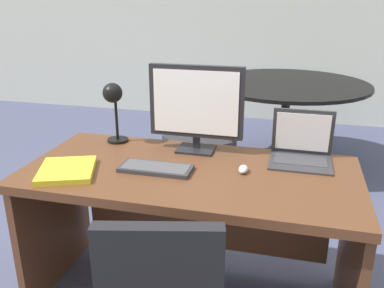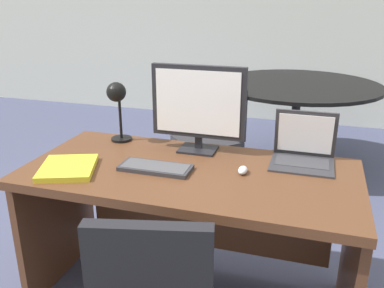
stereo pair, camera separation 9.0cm
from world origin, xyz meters
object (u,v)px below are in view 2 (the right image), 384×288
at_px(desk, 192,203).
at_px(meeting_chair_near, 212,147).
at_px(monitor, 198,105).
at_px(meeting_table, 296,104).
at_px(laptop, 304,147).
at_px(keyboard, 156,168).
at_px(book, 68,168).
at_px(mouse, 243,170).
at_px(desk_lamp, 117,100).

height_order(desk, meeting_chair_near, meeting_chair_near).
distance_m(monitor, meeting_table, 1.90).
height_order(desk, laptop, laptop).
distance_m(laptop, meeting_table, 1.81).
xyz_separation_m(keyboard, book, (-0.40, -0.13, 0.00)).
distance_m(desk, monitor, 0.52).
bearing_deg(book, monitor, 40.55).
height_order(desk, keyboard, keyboard).
xyz_separation_m(book, meeting_chair_near, (0.31, 1.63, -0.43)).
height_order(book, meeting_table, meeting_table).
distance_m(monitor, mouse, 0.45).
relative_size(mouse, meeting_table, 0.05).
distance_m(laptop, desk_lamp, 1.05).
bearing_deg(monitor, desk_lamp, 179.20).
relative_size(desk, desk_lamp, 4.65).
height_order(laptop, book, laptop).
xyz_separation_m(desk_lamp, book, (-0.05, -0.46, -0.24)).
xyz_separation_m(keyboard, desk_lamp, (-0.35, 0.32, 0.24)).
xyz_separation_m(laptop, meeting_table, (-0.14, 1.79, -0.22)).
height_order(monitor, meeting_chair_near, monitor).
bearing_deg(meeting_chair_near, meeting_table, 44.35).
bearing_deg(laptop, monitor, -178.46).
xyz_separation_m(desk, desk_lamp, (-0.51, 0.23, 0.46)).
bearing_deg(desk_lamp, meeting_chair_near, 77.52).
xyz_separation_m(monitor, meeting_chair_near, (-0.22, 1.18, -0.68)).
height_order(mouse, meeting_chair_near, meeting_chair_near).
height_order(desk_lamp, meeting_chair_near, desk_lamp).
bearing_deg(meeting_table, monitor, -103.10).
relative_size(desk_lamp, meeting_table, 0.23).
height_order(desk, monitor, monitor).
xyz_separation_m(desk, book, (-0.56, -0.23, 0.22)).
distance_m(desk, mouse, 0.34).
bearing_deg(desk_lamp, book, -96.17).
xyz_separation_m(desk, meeting_table, (0.38, 2.03, 0.06)).
height_order(laptop, meeting_chair_near, laptop).
relative_size(mouse, meeting_chair_near, 0.09).
xyz_separation_m(desk, keyboard, (-0.16, -0.09, 0.22)).
bearing_deg(keyboard, book, -161.66).
bearing_deg(book, laptop, 23.25).
relative_size(desk, keyboard, 4.62).
bearing_deg(meeting_table, desk_lamp, -116.49).
distance_m(laptop, mouse, 0.37).
height_order(desk_lamp, book, desk_lamp).
xyz_separation_m(monitor, meeting_table, (0.42, 1.81, -0.40)).
xyz_separation_m(laptop, desk_lamp, (-1.03, -0.01, 0.17)).
relative_size(monitor, mouse, 6.52).
height_order(monitor, desk_lamp, monitor).
xyz_separation_m(desk, meeting_chair_near, (-0.25, 1.41, -0.21)).
relative_size(monitor, keyboard, 1.44).
relative_size(desk_lamp, meeting_chair_near, 0.41).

